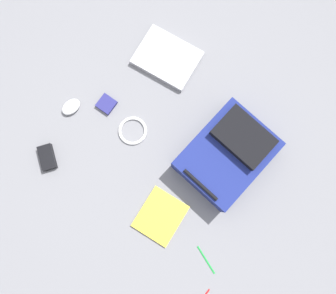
# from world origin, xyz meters

# --- Properties ---
(ground_plane) EXTENTS (3.76, 3.76, 0.00)m
(ground_plane) POSITION_xyz_m (0.00, 0.00, 0.00)
(ground_plane) COLOR slate
(backpack) EXTENTS (0.40, 0.48, 0.19)m
(backpack) POSITION_xyz_m (-0.29, -0.13, 0.08)
(backpack) COLOR navy
(backpack) RESTS_ON ground_plane
(laptop) EXTENTS (0.31, 0.24, 0.03)m
(laptop) POSITION_xyz_m (0.22, -0.41, 0.02)
(laptop) COLOR #929296
(laptop) RESTS_ON ground_plane
(book_blue) EXTENTS (0.20, 0.22, 0.01)m
(book_blue) POSITION_xyz_m (-0.16, 0.29, 0.01)
(book_blue) COLOR silver
(book_blue) RESTS_ON ground_plane
(computer_mouse) EXTENTS (0.10, 0.12, 0.04)m
(computer_mouse) POSITION_xyz_m (0.49, 0.06, 0.02)
(computer_mouse) COLOR silver
(computer_mouse) RESTS_ON ground_plane
(cable_coil) EXTENTS (0.14, 0.14, 0.01)m
(cable_coil) POSITION_xyz_m (0.17, -0.00, 0.01)
(cable_coil) COLOR silver
(cable_coil) RESTS_ON ground_plane
(power_brick) EXTENTS (0.14, 0.13, 0.04)m
(power_brick) POSITION_xyz_m (0.45, 0.33, 0.02)
(power_brick) COLOR black
(power_brick) RESTS_ON ground_plane
(pen_blue) EXTENTS (0.13, 0.07, 0.01)m
(pen_blue) POSITION_xyz_m (-0.45, 0.35, 0.00)
(pen_blue) COLOR #198C33
(pen_blue) RESTS_ON ground_plane
(earbud_pouch) EXTENTS (0.09, 0.09, 0.02)m
(earbud_pouch) POSITION_xyz_m (0.35, -0.05, 0.01)
(earbud_pouch) COLOR navy
(earbud_pouch) RESTS_ON ground_plane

